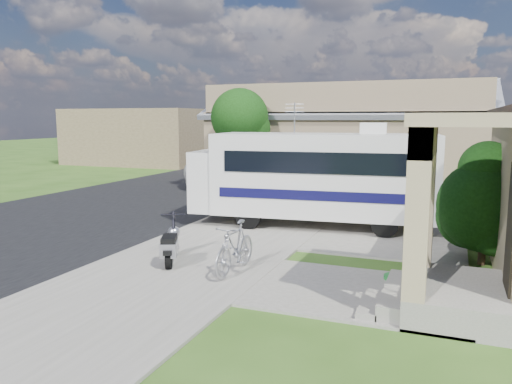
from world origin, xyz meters
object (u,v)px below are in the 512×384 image
at_px(motorhome, 315,175).
at_px(shrub, 488,202).
at_px(pickup_truck, 231,166).
at_px(scooter, 171,245).
at_px(van, 274,157).
at_px(garden_hose, 395,282).
at_px(bicycle, 235,250).

height_order(motorhome, shrub, motorhome).
distance_m(motorhome, pickup_truck, 11.14).
distance_m(scooter, van, 21.65).
distance_m(motorhome, garden_hose, 5.89).
bearing_deg(bicycle, garden_hose, 9.42).
bearing_deg(scooter, pickup_truck, 84.27).
bearing_deg(shrub, garden_hose, -125.93).
xyz_separation_m(shrub, scooter, (-6.65, -2.75, -0.97)).
bearing_deg(scooter, bicycle, -27.61).
height_order(scooter, bicycle, scooter).
xyz_separation_m(motorhome, garden_hose, (2.96, -4.86, -1.51)).
height_order(pickup_truck, garden_hose, pickup_truck).
relative_size(shrub, van, 0.49).
distance_m(scooter, garden_hose, 4.94).
relative_size(shrub, scooter, 1.86).
height_order(pickup_truck, van, pickup_truck).
height_order(bicycle, pickup_truck, pickup_truck).
bearing_deg(motorhome, van, 107.50).
xyz_separation_m(motorhome, scooter, (-1.96, -5.22, -1.14)).
relative_size(shrub, bicycle, 1.57).
distance_m(bicycle, pickup_truck, 15.52).
bearing_deg(van, scooter, -68.15).
bearing_deg(pickup_truck, shrub, 128.91).
bearing_deg(scooter, van, 78.57).
distance_m(bicycle, garden_hose, 3.34).
xyz_separation_m(bicycle, van, (-6.62, 21.15, 0.29)).
xyz_separation_m(motorhome, pickup_truck, (-6.79, 8.80, -0.72)).
xyz_separation_m(motorhome, shrub, (4.69, -2.47, -0.17)).
distance_m(van, garden_hose, 22.96).
bearing_deg(motorhome, garden_hose, -64.87).
bearing_deg(bicycle, motorhome, 88.15).
xyz_separation_m(motorhome, van, (-6.95, 15.84, -0.78)).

